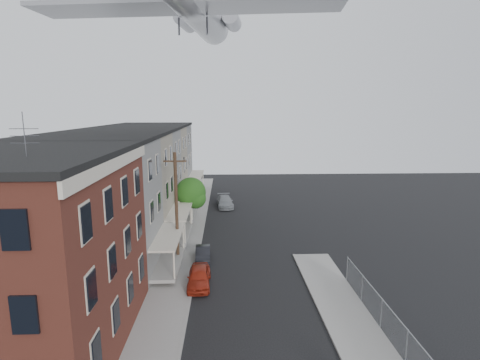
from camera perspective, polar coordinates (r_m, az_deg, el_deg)
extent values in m
cube|color=gray|center=(37.15, -8.09, -8.56)|extent=(3.00, 62.00, 0.12)
cube|color=gray|center=(22.01, 18.80, -23.51)|extent=(3.00, 26.00, 0.12)
cube|color=gray|center=(37.03, -5.83, -8.56)|extent=(0.15, 62.00, 0.14)
cube|color=gray|center=(21.58, 14.87, -24.01)|extent=(0.15, 26.00, 0.14)
cube|color=#361711|center=(21.89, -30.75, -10.16)|extent=(10.00, 12.00, 10.00)
cube|color=black|center=(20.77, -32.10, 3.31)|extent=(10.30, 12.30, 0.30)
cube|color=beige|center=(18.82, -18.42, 2.41)|extent=(0.16, 12.20, 0.60)
cylinder|color=#515156|center=(17.98, -30.00, 5.83)|extent=(0.04, 0.04, 2.00)
cube|color=slate|center=(30.16, -22.23, -4.01)|extent=(10.00, 7.00, 10.00)
cube|color=black|center=(29.36, -22.93, 5.77)|extent=(10.25, 7.00, 0.30)
cube|color=gray|center=(30.11, -10.75, -12.35)|extent=(1.80, 6.40, 0.25)
cube|color=beige|center=(29.32, -10.90, -8.39)|extent=(1.90, 6.50, 0.15)
cube|color=gray|center=(36.64, -18.54, -1.28)|extent=(10.00, 7.00, 10.00)
cube|color=black|center=(35.98, -19.03, 6.78)|extent=(10.25, 7.00, 0.30)
cube|color=gray|center=(36.59, -9.13, -8.09)|extent=(1.80, 6.40, 0.25)
cube|color=beige|center=(35.95, -9.24, -4.76)|extent=(1.90, 6.50, 0.15)
cube|color=slate|center=(43.27, -15.98, 0.63)|extent=(10.00, 7.00, 10.00)
cube|color=black|center=(42.72, -16.33, 7.45)|extent=(10.25, 7.00, 0.30)
cube|color=gray|center=(43.24, -8.03, -5.12)|extent=(1.80, 6.40, 0.25)
cube|color=beige|center=(42.70, -8.11, -2.27)|extent=(1.90, 6.50, 0.15)
cube|color=gray|center=(50.01, -14.10, 2.03)|extent=(10.00, 7.00, 10.00)
cube|color=black|center=(49.53, -14.37, 7.93)|extent=(10.25, 7.00, 0.30)
cube|color=gray|center=(49.98, -7.23, -2.94)|extent=(1.80, 6.40, 0.25)
cube|color=beige|center=(49.51, -7.29, -0.46)|extent=(1.90, 6.50, 0.15)
cube|color=slate|center=(56.81, -12.67, 3.09)|extent=(10.00, 7.00, 10.00)
cube|color=black|center=(56.39, -12.89, 8.28)|extent=(10.25, 7.00, 0.30)
cube|color=gray|center=(56.78, -6.62, -1.28)|extent=(1.80, 6.40, 0.25)
cube|color=beige|center=(56.37, -6.67, 0.91)|extent=(1.90, 6.50, 0.15)
cylinder|color=gray|center=(21.32, 24.06, -22.27)|extent=(0.06, 0.06, 1.90)
cylinder|color=gray|center=(23.64, 20.72, -18.56)|extent=(0.06, 0.06, 1.90)
cylinder|color=gray|center=(26.10, 18.10, -15.49)|extent=(0.06, 0.06, 1.90)
cylinder|color=gray|center=(28.66, 16.00, -12.94)|extent=(0.06, 0.06, 1.90)
cube|color=gray|center=(20.86, 24.26, -20.18)|extent=(0.04, 18.00, 0.04)
cube|color=gray|center=(21.32, 24.06, -22.27)|extent=(0.02, 18.00, 1.80)
cylinder|color=black|center=(30.17, -9.65, -4.33)|extent=(0.26, 0.26, 9.00)
cube|color=black|center=(29.42, -9.88, 2.84)|extent=(1.80, 0.12, 0.12)
cylinder|color=black|center=(29.50, -11.24, 3.20)|extent=(0.08, 0.08, 0.25)
cylinder|color=black|center=(29.31, -8.53, 3.24)|extent=(0.08, 0.08, 0.25)
cylinder|color=black|center=(40.60, -7.42, -5.19)|extent=(0.24, 0.24, 2.40)
sphere|color=#1B4913|center=(40.01, -7.50, -1.88)|extent=(3.20, 3.20, 3.20)
sphere|color=#1B4913|center=(39.80, -6.81, -2.76)|extent=(2.24, 2.24, 2.24)
imported|color=#9F2614|center=(27.31, -6.26, -14.45)|extent=(1.63, 3.92, 1.33)
imported|color=black|center=(31.47, -5.68, -11.15)|extent=(1.35, 3.45, 1.12)
imported|color=gray|center=(47.83, -2.29, -3.31)|extent=(2.33, 4.87, 1.37)
cone|color=silver|center=(44.41, -3.94, 21.88)|extent=(3.53, 3.36, 3.16)
cube|color=#939399|center=(31.43, -8.29, 24.68)|extent=(24.03, 7.29, 0.35)
cylinder|color=#939399|center=(41.59, -8.29, 22.85)|extent=(2.10, 4.13, 1.58)
cylinder|color=#939399|center=(40.78, -1.24, 23.20)|extent=(2.10, 4.13, 1.58)
cube|color=silver|center=(44.56, -4.11, 25.48)|extent=(0.75, 3.75, 5.53)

